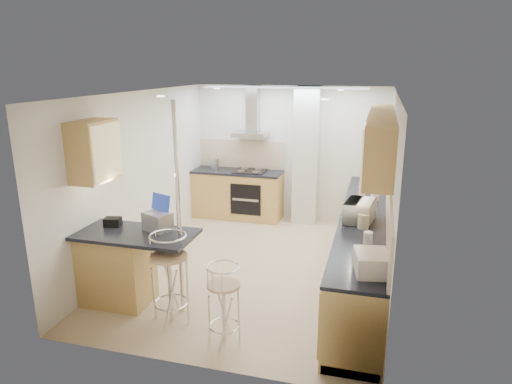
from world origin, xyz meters
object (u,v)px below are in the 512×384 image
(bar_stool_near, at_px, (170,279))
(microwave, at_px, (360,211))
(bar_stool_end, at_px, (224,305))
(bread_bin, at_px, (372,263))
(laptop, at_px, (158,221))

(bar_stool_near, bearing_deg, microwave, 57.37)
(bar_stool_near, bearing_deg, bar_stool_end, 3.59)
(microwave, height_order, bread_bin, microwave)
(bar_stool_near, relative_size, bread_bin, 2.74)
(bar_stool_near, distance_m, bar_stool_end, 0.76)
(microwave, relative_size, laptop, 1.57)
(bar_stool_near, xyz_separation_m, bread_bin, (2.17, -0.06, 0.48))
(laptop, relative_size, bar_stool_end, 0.35)
(laptop, height_order, bar_stool_end, laptop)
(microwave, xyz_separation_m, bar_stool_end, (-1.27, -1.67, -0.61))
(microwave, bearing_deg, bar_stool_near, 134.12)
(microwave, xyz_separation_m, bar_stool_near, (-1.99, -1.44, -0.52))
(laptop, relative_size, bar_stool_near, 0.29)
(microwave, xyz_separation_m, bread_bin, (0.19, -1.50, -0.03))
(laptop, bearing_deg, microwave, 45.94)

